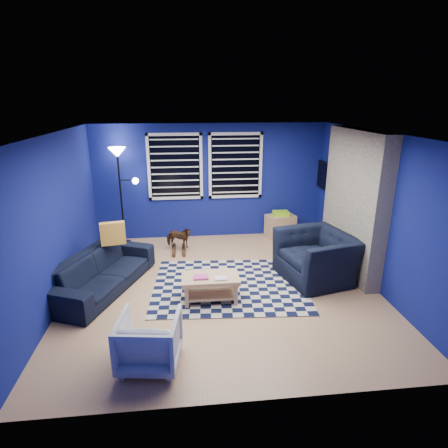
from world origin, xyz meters
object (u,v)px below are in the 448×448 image
object	(u,v)px
tv	(327,177)
cabinet	(280,226)
rocking_horse	(178,238)
armchair_bent	(149,341)
armchair_big	(317,257)
coffee_table	(210,283)
floor_lamp	(119,166)
sofa	(102,271)

from	to	relation	value
tv	cabinet	distance (m)	1.47
cabinet	tv	bearing A→B (deg)	-29.62
rocking_horse	cabinet	bearing A→B (deg)	-55.52
tv	armchair_bent	bearing A→B (deg)	-132.58
armchair_big	cabinet	distance (m)	2.10
tv	coffee_table	bearing A→B (deg)	-137.95
tv	coffee_table	world-z (taller)	tv
armchair_bent	coffee_table	world-z (taller)	armchair_bent
rocking_horse	floor_lamp	bearing A→B (deg)	81.23
sofa	cabinet	bearing A→B (deg)	-37.13
armchair_bent	cabinet	bearing A→B (deg)	-114.64
rocking_horse	cabinet	distance (m)	2.36
sofa	armchair_big	bearing A→B (deg)	-68.08
coffee_table	floor_lamp	bearing A→B (deg)	121.84
coffee_table	tv	bearing A→B (deg)	42.05
tv	armchair_big	size ratio (longest dim) A/B	0.80
tv	armchair_big	xyz separation A→B (m)	(-0.80, -1.85, -0.99)
tv	rocking_horse	xyz separation A→B (m)	(-3.17, -0.38, -1.10)
armchair_big	armchair_bent	xyz separation A→B (m)	(-2.69, -1.95, -0.08)
armchair_big	sofa	bearing A→B (deg)	-103.77
cabinet	sofa	bearing A→B (deg)	-163.25
floor_lamp	armchair_big	bearing A→B (deg)	-30.54
cabinet	floor_lamp	bearing A→B (deg)	166.45
armchair_bent	armchair_big	bearing A→B (deg)	-136.02
sofa	floor_lamp	xyz separation A→B (m)	(0.09, 2.06, 1.37)
armchair_big	floor_lamp	bearing A→B (deg)	-134.10
armchair_bent	floor_lamp	distance (m)	4.32
cabinet	floor_lamp	xyz separation A→B (m)	(-3.42, -0.03, 1.42)
tv	sofa	size ratio (longest dim) A/B	0.47
tv	armchair_bent	size ratio (longest dim) A/B	1.42
armchair_big	floor_lamp	distance (m)	4.27
sofa	armchair_big	world-z (taller)	armchair_big
armchair_big	rocking_horse	distance (m)	2.79
armchair_big	armchair_bent	distance (m)	3.32
armchair_big	armchair_bent	world-z (taller)	armchair_big
sofa	armchair_big	distance (m)	3.60
rocking_horse	floor_lamp	size ratio (longest dim) A/B	0.27
tv	coffee_table	xyz separation A→B (m)	(-2.67, -2.41, -1.10)
rocking_horse	coffee_table	bearing A→B (deg)	-147.27
sofa	coffee_table	bearing A→B (deg)	-86.43
armchair_bent	rocking_horse	world-z (taller)	armchair_bent
armchair_bent	rocking_horse	xyz separation A→B (m)	(0.32, 3.42, -0.02)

